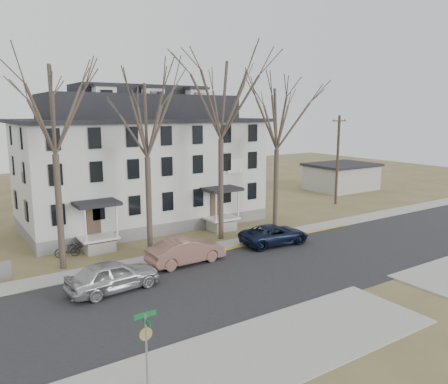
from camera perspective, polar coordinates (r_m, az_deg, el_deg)
ground at (r=26.62m, az=9.50°, el=-11.38°), size 120.00×120.00×0.00m
main_road at (r=28.01m, az=6.68°, el=-10.18°), size 120.00×10.00×0.04m
far_sidewalk at (r=32.56m, az=-0.15°, el=-7.13°), size 120.00×2.00×0.08m
near_sidewalk_left at (r=18.60m, az=1.21°, el=-21.45°), size 20.00×5.00×0.08m
yellow_curb at (r=34.77m, az=7.62°, el=-6.08°), size 14.00×0.25×0.06m
boarding_house at (r=39.20m, az=-10.64°, el=3.73°), size 20.80×12.36×12.05m
distant_building at (r=57.94m, az=15.07°, el=1.97°), size 8.50×6.50×3.35m
tree_far_left at (r=28.44m, az=-21.56°, el=10.76°), size 8.40×8.40×13.72m
tree_mid_left at (r=30.27m, az=-10.15°, el=9.85°), size 7.80×7.80×12.74m
tree_center at (r=33.13m, az=-0.42°, el=12.60°), size 9.00×9.00×14.70m
tree_mid_right at (r=36.39m, az=6.99°, el=10.00°), size 7.80×7.80×12.74m
utility_pole_far at (r=48.03m, az=14.61°, el=4.20°), size 2.00×0.28×9.50m
car_silver at (r=25.33m, az=-14.28°, el=-10.60°), size 5.31×2.54×1.75m
car_tan at (r=28.89m, az=-4.99°, el=-7.70°), size 5.25×1.99×1.71m
car_navy at (r=33.08m, az=6.60°, el=-5.58°), size 5.55×2.97×1.48m
bicycle_left at (r=32.58m, az=-18.12°, el=-6.73°), size 2.03×1.29×1.01m
bicycle_right at (r=31.88m, az=-19.80°, el=-7.22°), size 1.72×0.87×1.00m
street_sign at (r=16.51m, az=-10.15°, el=-18.40°), size 0.83×0.83×2.92m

